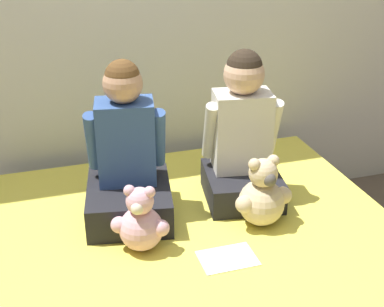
# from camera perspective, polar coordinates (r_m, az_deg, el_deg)

# --- Properties ---
(bed) EXTENTS (1.63, 1.88, 0.39)m
(bed) POSITION_cam_1_polar(r_m,az_deg,el_deg) (2.17, 2.66, -15.16)
(bed) COLOR brown
(bed) RESTS_ON ground_plane
(child_on_left) EXTENTS (0.40, 0.44, 0.66)m
(child_on_left) POSITION_cam_1_polar(r_m,az_deg,el_deg) (2.20, -6.94, -0.80)
(child_on_left) COLOR black
(child_on_left) RESTS_ON bed
(child_on_right) EXTENTS (0.37, 0.38, 0.67)m
(child_on_right) POSITION_cam_1_polar(r_m,az_deg,el_deg) (2.32, 5.38, 1.59)
(child_on_right) COLOR black
(child_on_right) RESTS_ON bed
(teddy_bear_held_by_left_child) EXTENTS (0.21, 0.17, 0.27)m
(teddy_bear_held_by_left_child) POSITION_cam_1_polar(r_m,az_deg,el_deg) (2.04, -5.49, -7.36)
(teddy_bear_held_by_left_child) COLOR #DBA3B2
(teddy_bear_held_by_left_child) RESTS_ON bed
(teddy_bear_held_by_right_child) EXTENTS (0.25, 0.19, 0.30)m
(teddy_bear_held_by_right_child) POSITION_cam_1_polar(r_m,az_deg,el_deg) (2.19, 7.48, -4.53)
(teddy_bear_held_by_right_child) COLOR #D1B78E
(teddy_bear_held_by_right_child) RESTS_ON bed
(sign_card) EXTENTS (0.21, 0.15, 0.00)m
(sign_card) POSITION_cam_1_polar(r_m,az_deg,el_deg) (2.04, 3.82, -11.09)
(sign_card) COLOR white
(sign_card) RESTS_ON bed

